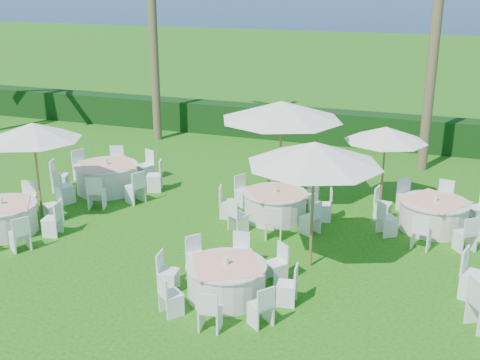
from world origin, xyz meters
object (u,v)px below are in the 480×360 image
object	(u,v)px
umbrella_a	(33,131)
banquet_table_e	(275,205)
banquet_table_b	(226,280)
umbrella_c	(282,110)
umbrella_d	(386,134)
banquet_table_d	(107,177)
banquet_table_f	(434,214)
banquet_table_a	(3,218)
umbrella_b	(315,153)

from	to	relation	value
umbrella_a	banquet_table_e	bearing A→B (deg)	18.89
banquet_table_b	umbrella_c	bearing A→B (deg)	94.74
banquet_table_b	umbrella_a	xyz separation A→B (m)	(-6.05, 2.22, 1.95)
umbrella_d	banquet_table_d	bearing A→B (deg)	-170.08
umbrella_a	banquet_table_b	bearing A→B (deg)	-20.16
banquet_table_b	umbrella_d	distance (m)	6.59
banquet_table_e	banquet_table_f	xyz separation A→B (m)	(3.92, 0.67, 0.01)
umbrella_a	umbrella_d	bearing A→B (deg)	24.28
banquet_table_b	banquet_table_f	world-z (taller)	banquet_table_f
banquet_table_b	banquet_table_d	distance (m)	7.19
banquet_table_a	umbrella_b	bearing A→B (deg)	5.94
banquet_table_b	umbrella_a	size ratio (longest dim) A/B	1.10
umbrella_a	banquet_table_a	bearing A→B (deg)	-102.70
umbrella_a	umbrella_b	distance (m)	7.31
banquet_table_d	banquet_table_a	bearing A→B (deg)	-102.57
banquet_table_e	umbrella_c	bearing A→B (deg)	99.79
banquet_table_b	umbrella_b	xyz separation A→B (m)	(1.25, 1.87, 2.19)
banquet_table_e	umbrella_b	bearing A→B (deg)	-57.33
banquet_table_f	umbrella_c	xyz separation A→B (m)	(-4.10, 0.39, 2.25)
umbrella_a	umbrella_d	distance (m)	9.10
banquet_table_b	umbrella_d	bearing A→B (deg)	69.41
banquet_table_b	umbrella_a	world-z (taller)	umbrella_a
banquet_table_d	umbrella_a	bearing A→B (deg)	-102.51
banquet_table_d	banquet_table_f	xyz separation A→B (m)	(9.19, 0.27, -0.03)
umbrella_b	banquet_table_a	bearing A→B (deg)	-174.06
banquet_table_f	umbrella_d	distance (m)	2.45
umbrella_c	banquet_table_e	bearing A→B (deg)	-80.21
banquet_table_e	umbrella_b	xyz separation A→B (m)	(1.50, -2.34, 2.18)
umbrella_a	umbrella_c	bearing A→B (deg)	28.49
banquet_table_a	banquet_table_d	xyz separation A→B (m)	(0.79, 3.53, 0.03)
banquet_table_e	banquet_table_f	bearing A→B (deg)	9.74
banquet_table_f	umbrella_b	xyz separation A→B (m)	(-2.42, -3.01, 2.17)
banquet_table_d	umbrella_a	size ratio (longest dim) A/B	1.24
banquet_table_a	umbrella_d	size ratio (longest dim) A/B	1.30
umbrella_a	umbrella_c	xyz separation A→B (m)	(5.61, 3.05, 0.33)
umbrella_a	banquet_table_d	bearing A→B (deg)	77.49
banquet_table_a	umbrella_b	distance (m)	7.90
banquet_table_b	banquet_table_e	bearing A→B (deg)	93.44
banquet_table_b	banquet_table_e	size ratio (longest dim) A/B	0.97
banquet_table_d	umbrella_b	bearing A→B (deg)	-22.03
umbrella_b	umbrella_c	xyz separation A→B (m)	(-1.68, 3.40, 0.09)
umbrella_d	banquet_table_e	bearing A→B (deg)	-144.82
banquet_table_d	umbrella_c	bearing A→B (deg)	7.44
banquet_table_a	umbrella_c	world-z (taller)	umbrella_c
banquet_table_a	umbrella_b	size ratio (longest dim) A/B	1.03
banquet_table_d	umbrella_b	world-z (taller)	umbrella_b
umbrella_d	banquet_table_f	bearing A→B (deg)	-37.27
banquet_table_a	umbrella_a	size ratio (longest dim) A/B	1.16
banquet_table_e	umbrella_b	size ratio (longest dim) A/B	1.01
banquet_table_f	umbrella_d	xyz separation A→B (m)	(-1.42, 1.08, 1.67)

